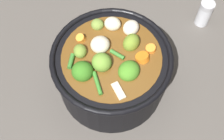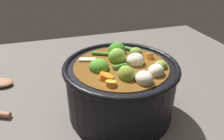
{
  "view_description": "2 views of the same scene",
  "coord_description": "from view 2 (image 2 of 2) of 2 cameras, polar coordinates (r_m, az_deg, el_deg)",
  "views": [
    {
      "loc": [
        0.22,
        0.23,
        0.64
      ],
      "look_at": [
        0.01,
        0.01,
        0.1
      ],
      "focal_mm": 48.14,
      "sensor_mm": 36.0,
      "label": 1
    },
    {
      "loc": [
        -0.4,
        0.14,
        0.35
      ],
      "look_at": [
        0.02,
        0.01,
        0.11
      ],
      "focal_mm": 35.63,
      "sensor_mm": 36.0,
      "label": 2
    }
  ],
  "objects": [
    {
      "name": "ground_plane",
      "position": [
        0.55,
        2.08,
        -10.51
      ],
      "size": [
        1.1,
        1.1,
        0.0
      ],
      "primitive_type": "plane",
      "color": "#514C47"
    },
    {
      "name": "cooking_pot",
      "position": [
        0.51,
        2.24,
        -4.42
      ],
      "size": [
        0.25,
        0.25,
        0.15
      ],
      "color": "black",
      "rests_on": "ground_plane"
    }
  ]
}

